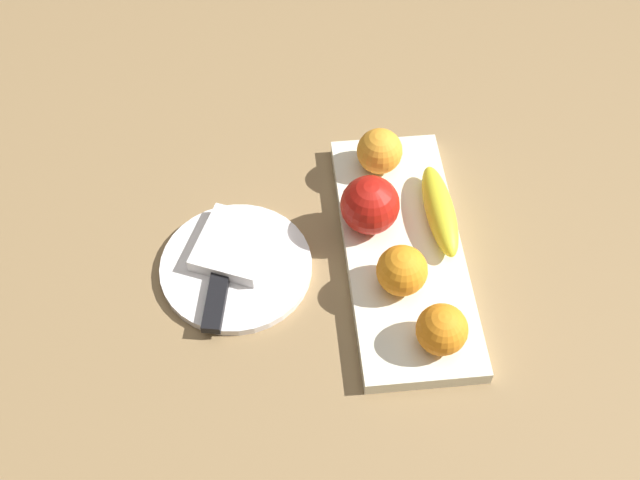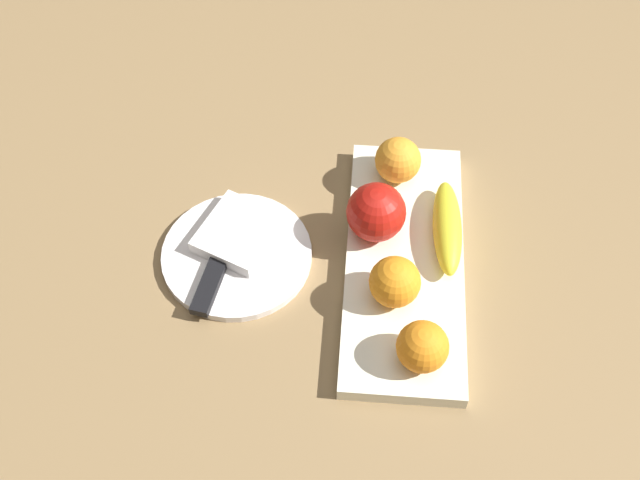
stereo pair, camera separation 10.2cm
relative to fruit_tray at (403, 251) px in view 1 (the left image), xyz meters
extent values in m
plane|color=olive|center=(0.03, 0.01, -0.01)|extent=(2.40, 2.40, 0.00)
cube|color=white|center=(0.00, 0.00, 0.00)|extent=(0.39, 0.15, 0.02)
sphere|color=#B2170F|center=(0.04, 0.04, 0.05)|extent=(0.08, 0.08, 0.08)
ellipsoid|color=yellow|center=(0.04, -0.05, 0.03)|extent=(0.15, 0.04, 0.04)
sphere|color=orange|center=(0.14, 0.01, 0.04)|extent=(0.06, 0.06, 0.06)
sphere|color=orange|center=(-0.06, 0.01, 0.04)|extent=(0.07, 0.07, 0.07)
sphere|color=orange|center=(-0.15, -0.02, 0.04)|extent=(0.06, 0.06, 0.06)
cylinder|color=white|center=(0.00, 0.22, -0.01)|extent=(0.20, 0.20, 0.01)
cube|color=white|center=(0.03, 0.22, 0.01)|extent=(0.13, 0.12, 0.02)
cube|color=silver|center=(0.00, 0.24, 0.00)|extent=(0.15, 0.05, 0.00)
cube|color=black|center=(-0.06, 0.25, 0.01)|extent=(0.09, 0.04, 0.01)
camera|label=1|loc=(-0.59, 0.17, 0.87)|focal=44.61mm
camera|label=2|loc=(-0.59, 0.07, 0.87)|focal=44.61mm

